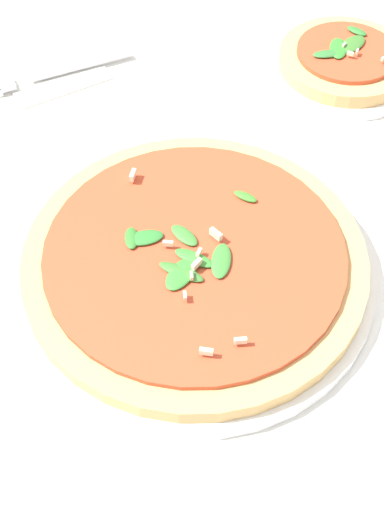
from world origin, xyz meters
name	(u,v)px	position (x,y,z in m)	size (l,w,h in m)	color
ground_plane	(214,301)	(0.00, 0.00, 0.00)	(6.00, 6.00, 0.00)	silver
pizza_arugula_main	(192,264)	(0.00, -0.04, 0.02)	(0.36, 0.36, 0.05)	white
pizza_personal_side	(345,63)	(-0.33, -0.23, 0.02)	(0.19, 0.19, 0.04)	white
napkin	(58,75)	(0.00, -0.41, 0.00)	(0.13, 0.08, 0.01)	silver
fork	(51,73)	(0.01, -0.41, 0.01)	(0.22, 0.04, 0.00)	silver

